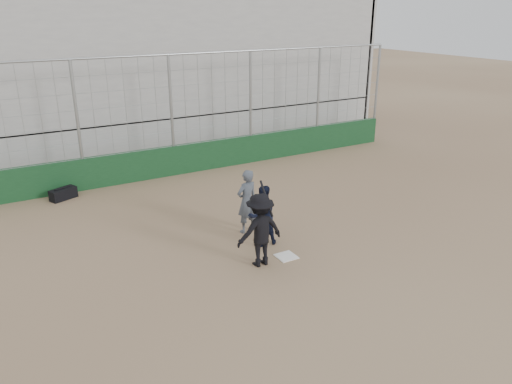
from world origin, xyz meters
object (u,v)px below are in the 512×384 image
catcher_crouched (263,225)px  umpire (247,204)px  batter_at_plate (260,230)px  equipment_bag (63,194)px

catcher_crouched → umpire: umpire is taller
batter_at_plate → umpire: size_ratio=1.23×
umpire → equipment_bag: bearing=-62.9°
catcher_crouched → equipment_bag: bearing=122.7°
batter_at_plate → equipment_bag: bearing=115.6°
catcher_crouched → batter_at_plate: bearing=-124.0°
umpire → equipment_bag: (-3.67, 4.75, -0.58)m
equipment_bag → batter_at_plate: bearing=-64.4°
batter_at_plate → umpire: (0.59, 1.67, -0.09)m
batter_at_plate → catcher_crouched: bearing=56.0°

